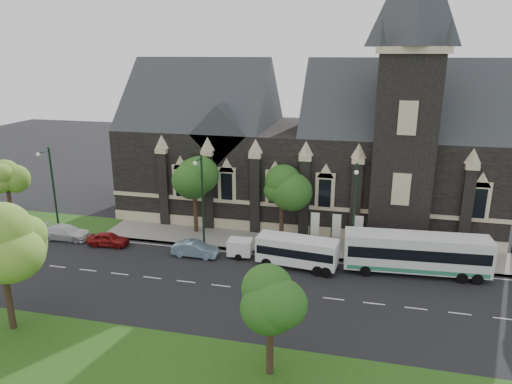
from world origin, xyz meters
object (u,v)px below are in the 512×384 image
(banner_flag_center, at_px, (335,227))
(car_far_white, at_px, (66,232))
(banner_flag_left, at_px, (313,226))
(tree_walk_far, at_px, (9,178))
(tree_park_near, at_px, (4,240))
(sedan, at_px, (195,249))
(shuttle_bus, at_px, (297,250))
(street_lamp_mid, at_px, (202,196))
(car_far_black, at_px, (14,231))
(tree_walk_right, at_px, (285,184))
(tree_park_east, at_px, (274,301))
(street_lamp_near, at_px, (354,207))
(car_far_red, at_px, (108,239))
(street_lamp_far, at_px, (52,185))
(banner_flag_right, at_px, (357,229))
(tree_walk_left, at_px, (197,179))
(box_trailer, at_px, (240,247))
(tour_coach, at_px, (416,253))

(banner_flag_center, height_order, car_far_white, banner_flag_center)
(banner_flag_left, bearing_deg, tree_walk_far, 178.03)
(tree_park_near, xyz_separation_m, sedan, (7.77, 13.69, -5.71))
(shuttle_bus, bearing_deg, street_lamp_mid, 172.74)
(street_lamp_mid, relative_size, car_far_black, 1.88)
(tree_walk_right, relative_size, shuttle_bus, 1.09)
(tree_park_east, bearing_deg, street_lamp_near, 76.89)
(tree_walk_far, height_order, street_lamp_mid, street_lamp_mid)
(car_far_red, bearing_deg, tree_walk_right, -76.76)
(tree_park_east, distance_m, street_lamp_far, 30.90)
(street_lamp_mid, relative_size, street_lamp_far, 1.00)
(banner_flag_right, xyz_separation_m, sedan, (-14.29, -4.09, -1.68))
(tree_walk_right, xyz_separation_m, tree_walk_left, (-9.01, -0.01, -0.08))
(shuttle_bus, bearing_deg, car_far_red, -175.08)
(tree_walk_left, height_order, box_trailer, tree_walk_left)
(banner_flag_left, distance_m, box_trailer, 7.19)
(banner_flag_right, distance_m, car_far_red, 23.71)
(car_far_red, bearing_deg, tree_walk_left, -58.41)
(tree_walk_left, distance_m, street_lamp_near, 16.22)
(street_lamp_far, bearing_deg, tree_walk_far, 158.50)
(banner_flag_right, bearing_deg, banner_flag_left, 180.00)
(tree_walk_far, xyz_separation_m, box_trailer, (27.86, -4.43, -3.67))
(box_trailer, distance_m, car_far_white, 18.10)
(shuttle_bus, distance_m, car_far_black, 28.91)
(banner_flag_left, bearing_deg, banner_flag_center, 0.00)
(shuttle_bus, bearing_deg, tree_walk_right, 116.95)
(tree_park_east, relative_size, street_lamp_far, 0.70)
(street_lamp_mid, height_order, box_trailer, street_lamp_mid)
(banner_flag_left, xyz_separation_m, banner_flag_center, (2.00, 0.00, 0.00))
(sedan, bearing_deg, car_far_black, 89.95)
(tree_park_east, xyz_separation_m, box_trailer, (-6.14, 15.07, -3.67))
(shuttle_bus, bearing_deg, tree_walk_far, 177.07)
(tree_park_near, height_order, car_far_white, tree_park_near)
(tree_walk_far, distance_m, car_far_black, 7.88)
(tree_park_near, bearing_deg, shuttle_bus, 38.33)
(tree_park_east, height_order, tree_walk_far, same)
(tree_walk_left, distance_m, tour_coach, 21.99)
(street_lamp_near, distance_m, banner_flag_center, 3.74)
(tour_coach, bearing_deg, street_lamp_far, 174.28)
(tree_walk_right, bearing_deg, street_lamp_near, -28.06)
(banner_flag_center, relative_size, car_far_white, 0.80)
(banner_flag_center, distance_m, car_far_red, 21.74)
(box_trailer, bearing_deg, tree_walk_right, 53.79)
(banner_flag_right, bearing_deg, street_lamp_mid, -172.40)
(tree_park_near, height_order, shuttle_bus, tree_park_near)
(sedan, bearing_deg, street_lamp_near, -81.12)
(tree_walk_left, bearing_deg, tour_coach, -12.66)
(tree_walk_left, distance_m, car_far_white, 14.14)
(box_trailer, xyz_separation_m, sedan, (-4.03, -0.83, -0.24))
(car_far_white, bearing_deg, car_far_black, 96.30)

